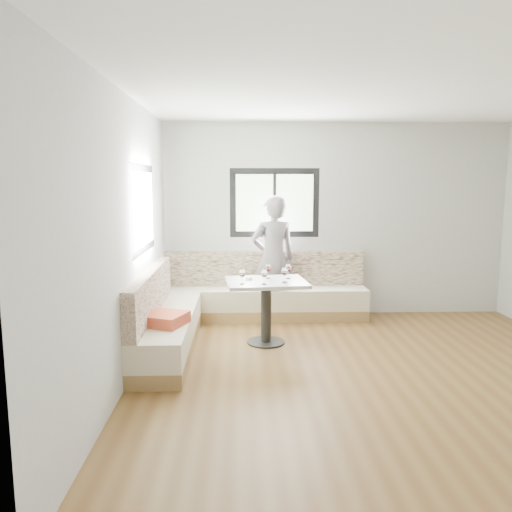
% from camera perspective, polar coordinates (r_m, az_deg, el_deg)
% --- Properties ---
extents(room, '(5.01, 5.01, 2.81)m').
position_cam_1_polar(room, '(5.05, 13.33, 2.11)').
color(room, brown).
rests_on(room, ground).
extents(banquette, '(2.90, 2.80, 0.95)m').
position_cam_1_polar(banquette, '(6.59, -3.45, -5.77)').
color(banquette, '#977546').
rests_on(banquette, ground).
extents(table, '(1.02, 0.83, 0.78)m').
position_cam_1_polar(table, '(6.04, 1.16, -4.64)').
color(table, black).
rests_on(table, ground).
extents(person, '(0.73, 0.56, 1.77)m').
position_cam_1_polar(person, '(7.02, 1.98, -0.29)').
color(person, slate).
rests_on(person, ground).
extents(olive_ramekin, '(0.09, 0.09, 0.03)m').
position_cam_1_polar(olive_ramekin, '(6.05, -0.82, -2.56)').
color(olive_ramekin, white).
rests_on(olive_ramekin, table).
extents(wine_glass_a, '(0.08, 0.08, 0.18)m').
position_cam_1_polar(wine_glass_a, '(5.76, -1.59, -2.03)').
color(wine_glass_a, white).
rests_on(wine_glass_a, table).
extents(wine_glass_b, '(0.08, 0.08, 0.18)m').
position_cam_1_polar(wine_glass_b, '(5.75, 0.93, -2.05)').
color(wine_glass_b, white).
rests_on(wine_glass_b, table).
extents(wine_glass_c, '(0.08, 0.08, 0.18)m').
position_cam_1_polar(wine_glass_c, '(5.88, 3.28, -1.83)').
color(wine_glass_c, white).
rests_on(wine_glass_c, table).
extents(wine_glass_d, '(0.08, 0.08, 0.18)m').
position_cam_1_polar(wine_glass_d, '(6.11, 1.40, -1.42)').
color(wine_glass_d, white).
rests_on(wine_glass_d, table).
extents(wine_glass_e, '(0.08, 0.08, 0.18)m').
position_cam_1_polar(wine_glass_e, '(6.11, 3.71, -1.43)').
color(wine_glass_e, white).
rests_on(wine_glass_e, table).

